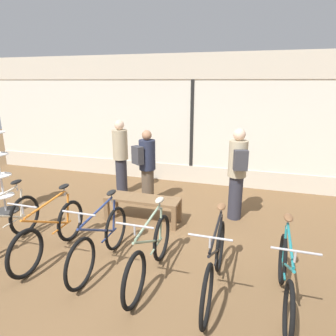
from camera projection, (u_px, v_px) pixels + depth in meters
name	position (u px, v px, depth m)	size (l,w,h in m)	color
ground_plane	(137.00, 256.00, 4.56)	(24.00, 24.00, 0.00)	brown
shop_back_wall	(192.00, 120.00, 7.44)	(12.00, 0.08, 3.20)	beige
bicycle_far_left	(1.00, 226.00, 4.67)	(0.46, 1.72, 1.03)	black
bicycle_left	(51.00, 233.00, 4.48)	(0.46, 1.70, 1.02)	black
bicycle_center_left	(100.00, 241.00, 4.24)	(0.46, 1.67, 1.02)	black
bicycle_center_right	(150.00, 253.00, 3.95)	(0.46, 1.70, 1.02)	black
bicycle_right	(215.00, 264.00, 3.69)	(0.46, 1.76, 1.03)	black
bicycle_far_right	(285.00, 278.00, 3.46)	(0.46, 1.65, 1.01)	black
accessory_rack	(1.00, 179.00, 5.91)	(0.48, 0.48, 1.72)	#333333
display_bench	(143.00, 202.00, 5.59)	(1.40, 0.44, 0.47)	brown
customer_near_rack	(147.00, 166.00, 6.23)	(0.50, 0.56, 1.60)	brown
customer_by_window	(121.00, 156.00, 6.84)	(0.46, 0.46, 1.73)	#2D2D38
customer_mid_floor	(237.00, 172.00, 5.55)	(0.42, 0.54, 1.75)	#2D2D38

